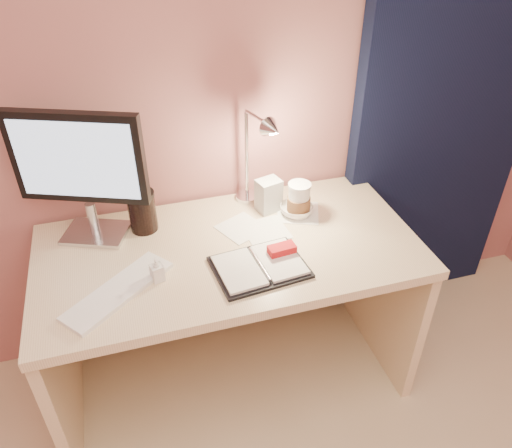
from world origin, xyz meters
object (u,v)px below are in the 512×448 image
object	(u,v)px
desk_lamp	(245,155)
desk	(227,280)
product_box	(269,195)
lotion_bottle	(157,269)
dark_jar	(143,213)
planner	(262,265)
coffee_cup	(299,201)
monitor	(81,166)
keyboard	(119,291)
bowl	(296,210)

from	to	relation	value
desk_lamp	desk	bearing A→B (deg)	-151.56
product_box	desk	bearing A→B (deg)	-165.82
lotion_bottle	dark_jar	xyz separation A→B (m)	(-0.01, 0.31, 0.03)
planner	coffee_cup	world-z (taller)	coffee_cup
planner	lotion_bottle	world-z (taller)	lotion_bottle
product_box	lotion_bottle	bearing A→B (deg)	-163.62
monitor	dark_jar	bearing A→B (deg)	18.69
dark_jar	planner	bearing A→B (deg)	-43.76
dark_jar	product_box	world-z (taller)	dark_jar
planner	product_box	distance (m)	0.37
keyboard	lotion_bottle	xyz separation A→B (m)	(0.13, 0.03, 0.04)
lotion_bottle	dark_jar	bearing A→B (deg)	91.96
coffee_cup	bowl	bearing A→B (deg)	103.93
keyboard	bowl	world-z (taller)	bowl
desk	planner	xyz separation A→B (m)	(0.08, -0.22, 0.24)
monitor	bowl	distance (m)	0.83
product_box	bowl	bearing A→B (deg)	-48.44
bowl	desk_lamp	xyz separation A→B (m)	(-0.19, 0.07, 0.24)
monitor	keyboard	world-z (taller)	monitor
bowl	dark_jar	bearing A→B (deg)	172.87
dark_jar	product_box	distance (m)	0.50
coffee_cup	desk_lamp	size ratio (longest dim) A/B	0.35
keyboard	dark_jar	distance (m)	0.36
lotion_bottle	dark_jar	distance (m)	0.31
planner	dark_jar	xyz separation A→B (m)	(-0.36, 0.35, 0.06)
dark_jar	product_box	bearing A→B (deg)	-1.21
lotion_bottle	product_box	bearing A→B (deg)	31.56
product_box	coffee_cup	bearing A→B (deg)	-52.12
dark_jar	desk_lamp	distance (m)	0.45
coffee_cup	bowl	size ratio (longest dim) A/B	1.12
keyboard	dark_jar	world-z (taller)	dark_jar
monitor	desk_lamp	xyz separation A→B (m)	(0.59, -0.01, -0.04)
bowl	dark_jar	size ratio (longest dim) A/B	0.90
monitor	keyboard	size ratio (longest dim) A/B	1.26
lotion_bottle	product_box	xyz separation A→B (m)	(0.49, 0.30, 0.02)
monitor	product_box	xyz separation A→B (m)	(0.68, -0.02, -0.23)
lotion_bottle	product_box	distance (m)	0.57
keyboard	bowl	bearing A→B (deg)	-18.79
desk	monitor	distance (m)	0.72
keyboard	product_box	bearing A→B (deg)	-11.10
lotion_bottle	coffee_cup	bearing A→B (deg)	20.85
desk_lamp	lotion_bottle	bearing A→B (deg)	-160.30
desk	keyboard	distance (m)	0.51
desk	product_box	world-z (taller)	product_box
coffee_cup	dark_jar	size ratio (longest dim) A/B	1.01
monitor	keyboard	distance (m)	0.46
keyboard	desk_lamp	xyz separation A→B (m)	(0.53, 0.33, 0.25)
coffee_cup	desk_lamp	distance (m)	0.28
keyboard	product_box	xyz separation A→B (m)	(0.62, 0.33, 0.06)
monitor	desk_lamp	distance (m)	0.59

